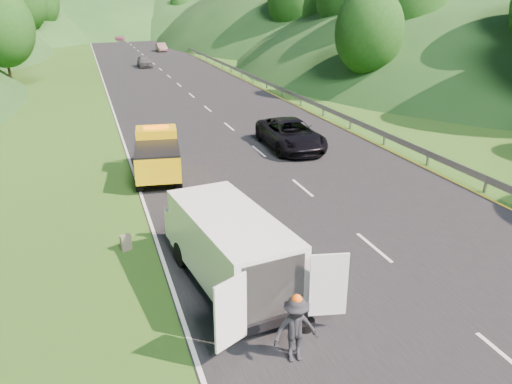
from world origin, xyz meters
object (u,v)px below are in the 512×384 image
object	(u,v)px
tow_truck	(158,154)
worker	(295,360)
spare_tire	(303,328)
passing_suv	(290,148)
child	(228,246)
woman	(178,240)
suitcase	(126,243)
white_van	(228,245)

from	to	relation	value
tow_truck	worker	distance (m)	14.05
spare_tire	passing_suv	bearing A→B (deg)	68.84
child	passing_suv	xyz separation A→B (m)	(6.54, 10.36, 0.00)
tow_truck	child	xyz separation A→B (m)	(1.15, -7.96, -1.09)
tow_truck	passing_suv	xyz separation A→B (m)	(7.69, 2.40, -1.09)
worker	passing_suv	world-z (taller)	worker
woman	suitcase	world-z (taller)	woman
white_van	suitcase	world-z (taller)	white_van
suitcase	white_van	bearing A→B (deg)	-49.33
worker	suitcase	world-z (taller)	worker
spare_tire	child	bearing A→B (deg)	97.07
child	white_van	bearing A→B (deg)	-55.91
white_van	spare_tire	distance (m)	3.19
woman	passing_suv	world-z (taller)	passing_suv
worker	spare_tire	bearing A→B (deg)	60.14
tow_truck	white_van	distance (m)	10.27
worker	white_van	bearing A→B (deg)	100.92
woman	spare_tire	bearing A→B (deg)	-145.51
woman	passing_suv	xyz separation A→B (m)	(8.06, 9.32, 0.00)
white_van	passing_suv	bearing A→B (deg)	53.04
passing_suv	worker	bearing A→B (deg)	-110.40
child	suitcase	xyz separation A→B (m)	(-3.30, 0.85, 0.27)
passing_suv	white_van	bearing A→B (deg)	-117.87
spare_tire	passing_suv	xyz separation A→B (m)	(5.93, 15.31, 0.00)
tow_truck	woman	world-z (taller)	tow_truck
white_van	spare_tire	size ratio (longest dim) A/B	11.39
woman	worker	bearing A→B (deg)	-153.42
woman	passing_suv	bearing A→B (deg)	-25.99
suitcase	passing_suv	xyz separation A→B (m)	(9.84, 9.52, -0.27)
white_van	spare_tire	world-z (taller)	white_van
worker	passing_suv	size ratio (longest dim) A/B	0.29
tow_truck	worker	bearing A→B (deg)	-77.88
white_van	worker	world-z (taller)	white_van
worker	suitcase	distance (m)	7.58
tow_truck	white_van	world-z (taller)	white_van
white_van	child	size ratio (longest dim) A/B	6.55
child	spare_tire	bearing A→B (deg)	-34.17
passing_suv	child	bearing A→B (deg)	-120.70
worker	spare_tire	size ratio (longest dim) A/B	2.82
passing_suv	woman	bearing A→B (deg)	-129.31
woman	worker	size ratio (longest dim) A/B	0.92
tow_truck	passing_suv	bearing A→B (deg)	25.01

